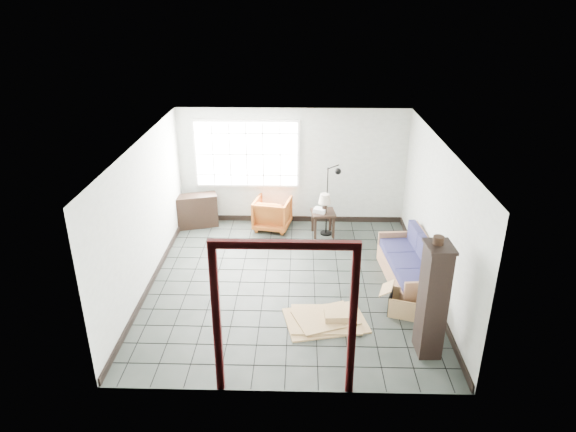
{
  "coord_description": "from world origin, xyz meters",
  "views": [
    {
      "loc": [
        0.19,
        -8.02,
        4.86
      ],
      "look_at": [
        -0.03,
        0.3,
        1.19
      ],
      "focal_mm": 32.0,
      "sensor_mm": 36.0,
      "label": 1
    }
  ],
  "objects_px": {
    "side_table": "(323,216)",
    "tall_shelf": "(433,299)",
    "armchair": "(272,212)",
    "futon_sofa": "(413,268)"
  },
  "relations": [
    {
      "from": "armchair",
      "to": "tall_shelf",
      "type": "bearing_deg",
      "value": 131.83
    },
    {
      "from": "armchair",
      "to": "tall_shelf",
      "type": "xyz_separation_m",
      "value": [
        2.49,
        -4.2,
        0.5
      ]
    },
    {
      "from": "futon_sofa",
      "to": "tall_shelf",
      "type": "bearing_deg",
      "value": -99.57
    },
    {
      "from": "side_table",
      "to": "tall_shelf",
      "type": "relative_size",
      "value": 0.31
    },
    {
      "from": "futon_sofa",
      "to": "armchair",
      "type": "distance_m",
      "value": 3.49
    },
    {
      "from": "tall_shelf",
      "to": "side_table",
      "type": "bearing_deg",
      "value": 106.8
    },
    {
      "from": "futon_sofa",
      "to": "side_table",
      "type": "xyz_separation_m",
      "value": [
        -1.54,
        1.97,
        0.13
      ]
    },
    {
      "from": "armchair",
      "to": "side_table",
      "type": "xyz_separation_m",
      "value": [
        1.11,
        -0.3,
        0.06
      ]
    },
    {
      "from": "side_table",
      "to": "tall_shelf",
      "type": "xyz_separation_m",
      "value": [
        1.39,
        -3.9,
        0.44
      ]
    },
    {
      "from": "side_table",
      "to": "tall_shelf",
      "type": "distance_m",
      "value": 4.16
    }
  ]
}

